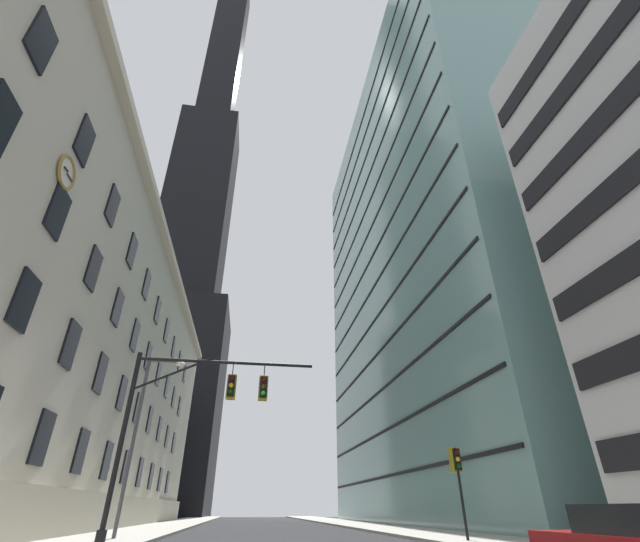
{
  "coord_description": "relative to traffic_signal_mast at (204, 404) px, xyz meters",
  "views": [
    {
      "loc": [
        -2.13,
        -13.1,
        1.3
      ],
      "look_at": [
        2.12,
        13.8,
        16.64
      ],
      "focal_mm": 23.8,
      "sensor_mm": 36.0,
      "label": 1
    }
  ],
  "objects": [
    {
      "name": "traffic_signal_mast",
      "position": [
        0.0,
        0.0,
        0.0
      ],
      "size": [
        7.83,
        0.63,
        7.16
      ],
      "color": "black",
      "rests_on": "sidewalk_left"
    },
    {
      "name": "traffic_light_near_right",
      "position": [
        11.54,
        0.98,
        -2.15
      ],
      "size": [
        0.4,
        0.63,
        3.67
      ],
      "color": "black",
      "rests_on": "sidewalk_right"
    },
    {
      "name": "street_lamppost",
      "position": [
        -3.42,
        4.71,
        -0.17
      ],
      "size": [
        2.04,
        0.32,
        8.39
      ],
      "color": "#47474C",
      "rests_on": "sidewalk_left"
    },
    {
      "name": "dark_skyscraper",
      "position": [
        -15.68,
        73.81,
        53.05
      ],
      "size": [
        22.26,
        22.26,
        198.98
      ],
      "color": "black",
      "rests_on": "ground"
    },
    {
      "name": "glass_office_midrise",
      "position": [
        22.26,
        24.11,
        23.38
      ],
      "size": [
        14.31,
        47.28,
        57.23
      ],
      "color": "gray",
      "rests_on": "ground"
    },
    {
      "name": "station_building",
      "position": [
        -14.18,
        17.75,
        6.17
      ],
      "size": [
        15.34,
        59.51,
        22.85
      ],
      "color": "beige",
      "rests_on": "ground"
    },
    {
      "name": "fire_hydrant",
      "position": [
        12.37,
        -7.45,
        -4.62
      ],
      "size": [
        0.42,
        0.26,
        0.85
      ],
      "color": "#4C4C51",
      "rests_on": "sidewalk_right"
    }
  ]
}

